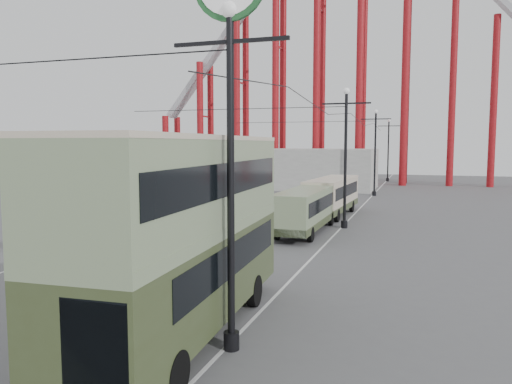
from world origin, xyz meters
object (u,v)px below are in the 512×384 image
(pedestrian, at_px, (256,228))
(double_decker_bus, at_px, (185,225))
(lamp_post_near, at_px, (230,59))
(single_decker_cream, at_px, (332,195))
(single_decker_green, at_px, (307,208))

(pedestrian, bearing_deg, double_decker_bus, 100.45)
(lamp_post_near, bearing_deg, pedestrian, 105.74)
(single_decker_cream, relative_size, pedestrian, 5.12)
(single_decker_green, bearing_deg, double_decker_bus, -87.94)
(single_decker_green, bearing_deg, pedestrian, -109.22)
(lamp_post_near, distance_m, double_decker_bus, 4.89)
(single_decker_green, bearing_deg, lamp_post_near, -82.93)
(double_decker_bus, distance_m, pedestrian, 13.66)
(lamp_post_near, distance_m, single_decker_cream, 27.30)
(pedestrian, bearing_deg, lamp_post_near, 106.64)
(lamp_post_near, bearing_deg, single_decker_cream, 93.87)
(single_decker_cream, xyz_separation_m, pedestrian, (-2.10, -12.70, -0.73))
(lamp_post_near, bearing_deg, double_decker_bus, 161.27)
(lamp_post_near, height_order, single_decker_cream, lamp_post_near)
(pedestrian, bearing_deg, single_decker_green, -109.06)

